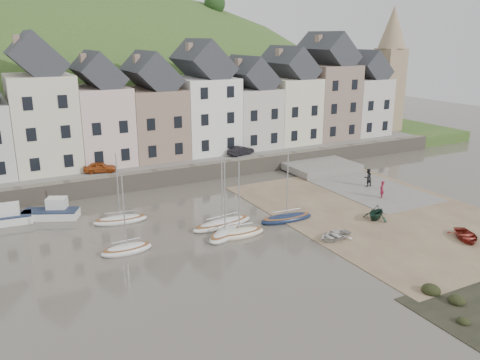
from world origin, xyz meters
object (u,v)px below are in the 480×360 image
car_left (100,167)px  person_dark (368,177)px  sailboat_0 (120,220)px  rowboat_white (334,235)px  car_right (241,150)px  rowboat_green (376,212)px  rowboat_red (466,236)px  person_red (382,189)px

car_left → person_dark: bearing=-101.4°
sailboat_0 → rowboat_white: bearing=-39.9°
sailboat_0 → car_right: sailboat_0 is taller
rowboat_green → rowboat_red: rowboat_green is taller
sailboat_0 → rowboat_green: sailboat_0 is taller
rowboat_green → car_left: car_left is taller
rowboat_green → car_left: bearing=-162.3°
rowboat_red → car_right: (-5.23, 27.46, 1.77)m
rowboat_green → person_red: person_red is taller
person_red → person_dark: 3.83m
rowboat_green → car_right: 20.98m
sailboat_0 → car_right: size_ratio=1.88×
person_dark → car_right: size_ratio=0.56×
car_left → sailboat_0: bearing=-168.1°
sailboat_0 → rowboat_red: size_ratio=2.03×
sailboat_0 → rowboat_white: (13.77, -11.51, 0.10)m
rowboat_white → rowboat_green: (5.91, 1.74, 0.34)m
rowboat_red → car_left: bearing=159.4°
rowboat_white → car_right: (3.79, 22.56, 1.79)m
rowboat_red → person_red: 10.83m
rowboat_white → rowboat_red: size_ratio=0.94×
rowboat_white → car_left: size_ratio=0.90×
sailboat_0 → person_dark: sailboat_0 is taller
car_right → rowboat_red: bearing=176.6°
rowboat_red → car_left: 35.14m
person_red → person_dark: (1.41, 3.56, 0.10)m
person_dark → car_left: 27.97m
rowboat_green → person_red: (4.51, 4.09, 0.26)m
rowboat_red → person_red: person_red is taller
sailboat_0 → person_red: (24.19, -5.69, 0.71)m
rowboat_green → sailboat_0: bearing=-140.7°
rowboat_white → rowboat_red: 10.26m
car_right → rowboat_white: bearing=156.2°
rowboat_white → car_right: car_right is taller
sailboat_0 → person_red: size_ratio=3.72×
sailboat_0 → person_dark: (25.59, -2.12, 0.80)m
person_red → car_left: (-23.25, 16.74, 1.19)m
person_dark → sailboat_0: bearing=-5.4°
rowboat_red → person_dark: (2.80, 14.29, 0.69)m
rowboat_white → car_left: (-12.83, 22.56, 1.79)m
rowboat_white → person_red: (10.41, 5.83, 0.61)m
person_dark → rowboat_red: bearing=78.2°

